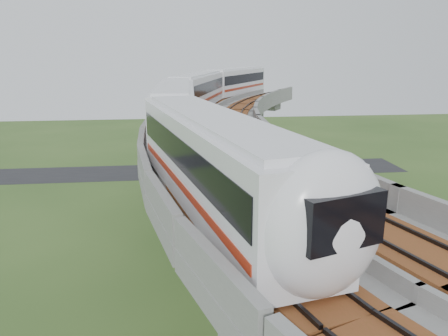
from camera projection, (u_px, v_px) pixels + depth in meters
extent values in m
plane|color=#355321|center=(209.00, 276.00, 32.63)|extent=(160.00, 160.00, 0.00)
cube|color=#7F725C|center=(400.00, 279.00, 32.23)|extent=(18.00, 26.00, 0.04)
cube|color=#232326|center=(192.00, 171.00, 61.41)|extent=(60.00, 8.00, 0.03)
cube|color=#99968E|center=(254.00, 138.00, 63.05)|extent=(2.86, 2.93, 8.40)
cube|color=#99968E|center=(254.00, 104.00, 61.80)|extent=(7.21, 5.74, 1.20)
cube|color=#99968E|center=(209.00, 182.00, 41.64)|extent=(2.35, 2.51, 8.40)
cube|color=#99968E|center=(209.00, 133.00, 40.39)|extent=(7.31, 3.58, 1.20)
cube|color=#99968E|center=(243.00, 303.00, 21.64)|extent=(2.35, 2.51, 8.40)
cube|color=#99968E|center=(244.00, 213.00, 20.40)|extent=(7.31, 3.58, 1.20)
cube|color=gray|center=(240.00, 102.00, 56.18)|extent=(16.42, 20.91, 0.80)
cube|color=gray|center=(209.00, 94.00, 57.35)|extent=(8.66, 17.08, 1.00)
cube|color=gray|center=(272.00, 96.00, 54.54)|extent=(8.66, 17.08, 1.00)
cube|color=brown|center=(224.00, 98.00, 56.78)|extent=(10.68, 18.08, 0.12)
cube|color=black|center=(224.00, 97.00, 56.75)|extent=(9.69, 17.59, 0.12)
cube|color=brown|center=(256.00, 99.00, 55.34)|extent=(10.68, 18.08, 0.12)
cube|color=black|center=(256.00, 98.00, 55.31)|extent=(9.69, 17.59, 0.12)
cube|color=gray|center=(207.00, 124.00, 38.87)|extent=(11.77, 20.03, 0.80)
cube|color=gray|center=(159.00, 114.00, 38.80)|extent=(3.22, 18.71, 1.00)
cube|color=gray|center=(256.00, 114.00, 38.47)|extent=(3.22, 18.71, 1.00)
cube|color=brown|center=(183.00, 119.00, 38.84)|extent=(5.44, 19.05, 0.12)
cube|color=black|center=(183.00, 118.00, 38.80)|extent=(4.35, 18.88, 0.12)
cube|color=brown|center=(232.00, 119.00, 38.67)|extent=(5.44, 19.05, 0.12)
cube|color=black|center=(232.00, 118.00, 38.64)|extent=(4.35, 18.88, 0.12)
cube|color=gray|center=(236.00, 184.00, 21.35)|extent=(11.77, 20.03, 0.80)
cube|color=gray|center=(147.00, 173.00, 20.03)|extent=(3.22, 18.71, 1.00)
cube|color=gray|center=(317.00, 161.00, 22.21)|extent=(3.22, 18.71, 1.00)
cube|color=brown|center=(192.00, 179.00, 20.68)|extent=(5.44, 19.05, 0.12)
cube|color=black|center=(192.00, 176.00, 20.64)|extent=(4.35, 18.88, 0.12)
cube|color=brown|center=(278.00, 172.00, 21.79)|extent=(5.44, 19.05, 0.12)
cube|color=black|center=(278.00, 170.00, 21.76)|extent=(4.35, 18.88, 0.12)
cube|color=white|center=(213.00, 161.00, 16.67)|extent=(5.83, 15.23, 3.20)
cube|color=white|center=(213.00, 117.00, 16.23)|extent=(5.14, 14.38, 0.22)
cube|color=black|center=(213.00, 150.00, 16.55)|extent=(5.76, 14.66, 1.15)
cube|color=#9E260F|center=(213.00, 180.00, 16.86)|extent=(5.76, 14.66, 0.30)
cube|color=black|center=(213.00, 197.00, 17.05)|extent=(4.57, 12.86, 0.28)
cube|color=white|center=(175.00, 110.00, 31.39)|extent=(3.24, 15.09, 3.20)
cube|color=white|center=(174.00, 86.00, 30.95)|extent=(2.68, 14.32, 0.22)
cube|color=black|center=(175.00, 103.00, 31.27)|extent=(3.28, 14.49, 1.15)
cube|color=#9E260F|center=(175.00, 120.00, 31.58)|extent=(3.28, 14.49, 0.30)
cube|color=black|center=(175.00, 130.00, 31.77)|extent=(2.36, 12.81, 0.28)
cube|color=white|center=(198.00, 91.00, 46.40)|extent=(6.84, 15.15, 3.20)
cube|color=white|center=(198.00, 74.00, 45.96)|extent=(6.11, 14.28, 0.22)
cube|color=black|center=(198.00, 86.00, 46.28)|extent=(6.73, 14.59, 1.15)
cube|color=#9E260F|center=(198.00, 98.00, 46.59)|extent=(6.73, 14.59, 0.30)
cube|color=black|center=(198.00, 104.00, 46.78)|extent=(5.43, 12.77, 0.28)
cube|color=white|center=(237.00, 81.00, 60.76)|extent=(10.00, 14.26, 3.20)
cube|color=white|center=(237.00, 69.00, 60.32)|extent=(9.16, 13.34, 0.22)
cube|color=black|center=(237.00, 78.00, 60.64)|extent=(9.75, 13.78, 1.15)
cube|color=#9E260F|center=(237.00, 87.00, 60.95)|extent=(9.75, 13.78, 0.30)
cube|color=black|center=(237.00, 92.00, 61.14)|extent=(8.16, 11.92, 0.28)
ellipsoid|color=white|center=(324.00, 225.00, 10.14)|extent=(3.74, 2.80, 3.64)
cylinder|color=#2D382D|center=(298.00, 185.00, 52.29)|extent=(0.08, 0.08, 1.50)
cube|color=#2D382D|center=(296.00, 191.00, 49.97)|extent=(1.69, 4.77, 1.40)
cylinder|color=#2D382D|center=(295.00, 198.00, 47.63)|extent=(0.08, 0.08, 1.50)
cube|color=#2D382D|center=(295.00, 206.00, 45.27)|extent=(1.23, 4.91, 1.40)
cylinder|color=#2D382D|center=(296.00, 215.00, 42.90)|extent=(0.08, 0.08, 1.50)
cube|color=#2D382D|center=(299.00, 224.00, 40.51)|extent=(0.75, 4.99, 1.40)
cylinder|color=#2D382D|center=(304.00, 235.00, 38.13)|extent=(0.08, 0.08, 1.50)
cube|color=#2D382D|center=(310.00, 247.00, 35.74)|extent=(0.27, 5.04, 1.40)
cylinder|color=#2D382D|center=(319.00, 261.00, 33.36)|extent=(0.08, 0.08, 1.50)
cube|color=#2D382D|center=(331.00, 277.00, 31.00)|extent=(0.27, 5.04, 1.40)
cylinder|color=#2D382D|center=(347.00, 296.00, 28.65)|extent=(0.08, 0.08, 1.50)
cube|color=#2D382D|center=(367.00, 318.00, 26.33)|extent=(0.75, 4.99, 1.40)
cylinder|color=#382314|center=(285.00, 176.00, 56.55)|extent=(0.18, 0.18, 1.18)
ellipsoid|color=#163912|center=(285.00, 167.00, 56.22)|extent=(2.30, 2.30, 1.95)
cylinder|color=#382314|center=(280.00, 202.00, 46.67)|extent=(0.18, 0.18, 1.41)
ellipsoid|color=#163912|center=(281.00, 188.00, 46.26)|extent=(2.84, 2.84, 2.42)
cylinder|color=#382314|center=(274.00, 225.00, 40.89)|extent=(0.18, 0.18, 1.08)
ellipsoid|color=#163912|center=(274.00, 213.00, 40.59)|extent=(2.06, 2.06, 1.76)
cylinder|color=#382314|center=(283.00, 259.00, 33.54)|extent=(0.18, 0.18, 1.73)
ellipsoid|color=#163912|center=(284.00, 238.00, 33.10)|extent=(2.77, 2.77, 2.35)
ellipsoid|color=#163912|center=(375.00, 321.00, 22.96)|extent=(2.66, 2.66, 2.26)
imported|color=black|center=(343.00, 247.00, 36.25)|extent=(4.10, 3.14, 1.11)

